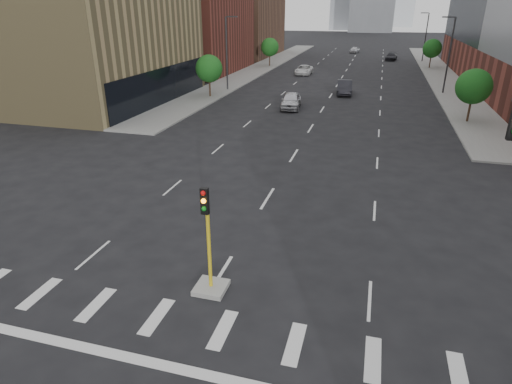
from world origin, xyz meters
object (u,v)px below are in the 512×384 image
at_px(median_traffic_signal, 210,269).
at_px(car_mid_right, 344,87).
at_px(car_far_left, 304,70).
at_px(car_distant, 354,50).
at_px(car_deep_right, 391,57).
at_px(car_near_left, 291,101).

xyz_separation_m(median_traffic_signal, car_mid_right, (1.50, 42.47, -0.13)).
bearing_deg(car_mid_right, car_far_left, 111.71).
relative_size(median_traffic_signal, car_far_left, 0.84).
xyz_separation_m(car_far_left, car_distant, (5.61, 37.96, -0.03)).
bearing_deg(car_deep_right, car_near_left, -95.11).
xyz_separation_m(car_far_left, car_deep_right, (13.85, 24.33, -0.01)).
relative_size(median_traffic_signal, car_near_left, 0.90).
bearing_deg(car_mid_right, car_near_left, -121.60).
bearing_deg(car_distant, median_traffic_signal, -80.64).
height_order(car_mid_right, car_distant, car_mid_right).
distance_m(median_traffic_signal, car_far_left, 58.21).
xyz_separation_m(car_near_left, car_deep_right, (10.95, 49.48, -0.12)).
bearing_deg(median_traffic_signal, car_far_left, 96.19).
xyz_separation_m(median_traffic_signal, car_near_left, (-3.37, 32.71, -0.14)).
distance_m(median_traffic_signal, car_distant, 95.84).
relative_size(car_near_left, car_mid_right, 0.96).
height_order(median_traffic_signal, car_far_left, median_traffic_signal).
height_order(median_traffic_signal, car_near_left, median_traffic_signal).
bearing_deg(car_near_left, car_mid_right, 57.73).
xyz_separation_m(car_near_left, car_distant, (2.70, 63.12, -0.15)).
distance_m(car_mid_right, car_far_left, 17.25).
xyz_separation_m(car_mid_right, car_deep_right, (6.08, 39.72, -0.13)).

